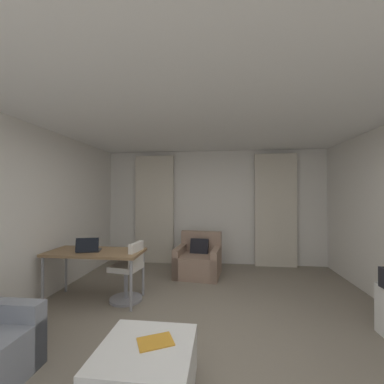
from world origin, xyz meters
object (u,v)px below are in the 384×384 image
object	(u,v)px
armchair	(198,261)
desk_chair	(128,274)
coffee_table	(146,371)
desk	(96,255)
magazine_open	(155,342)
laptop	(88,249)

from	to	relation	value
armchair	desk_chair	size ratio (longest dim) A/B	1.05
armchair	coffee_table	distance (m)	2.95
armchair	desk	distance (m)	2.01
desk	magazine_open	bearing A→B (deg)	-49.06
armchair	desk_chair	xyz separation A→B (m)	(-0.94, -1.29, 0.11)
laptop	coffee_table	distance (m)	2.15
armchair	coffee_table	bearing A→B (deg)	-93.00
armchair	desk_chair	distance (m)	1.60
desk	desk_chair	xyz separation A→B (m)	(0.50, 0.05, -0.29)
coffee_table	armchair	bearing A→B (deg)	87.00
desk_chair	laptop	world-z (taller)	laptop
armchair	laptop	size ratio (longest dim) A/B	2.45
armchair	coffee_table	size ratio (longest dim) A/B	1.23
armchair	coffee_table	xyz separation A→B (m)	(-0.15, -2.95, -0.08)
desk_chair	magazine_open	size ratio (longest dim) A/B	2.59
armchair	desk	world-z (taller)	armchair
desk_chair	desk	bearing A→B (deg)	-174.53
desk	coffee_table	xyz separation A→B (m)	(1.29, -1.61, -0.48)
laptop	coffee_table	bearing A→B (deg)	-48.67
armchair	magazine_open	bearing A→B (deg)	-91.82
laptop	coffee_table	xyz separation A→B (m)	(1.37, -1.55, -0.59)
magazine_open	desk_chair	bearing A→B (deg)	117.97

